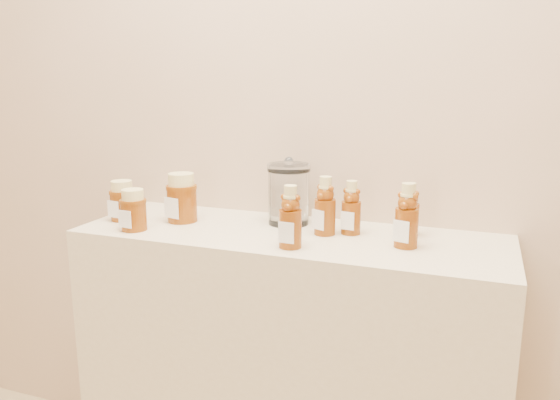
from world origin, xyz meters
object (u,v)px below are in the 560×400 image
at_px(bear_bottle_back_left, 325,202).
at_px(honey_jar_left, 123,200).
at_px(display_table, 288,378).
at_px(bear_bottle_front_left, 290,213).
at_px(glass_canister, 289,192).

xyz_separation_m(bear_bottle_back_left, honey_jar_left, (-0.62, -0.06, -0.03)).
relative_size(bear_bottle_back_left, honey_jar_left, 1.51).
bearing_deg(display_table, honey_jar_left, -175.68).
relative_size(display_table, bear_bottle_front_left, 6.56).
xyz_separation_m(bear_bottle_front_left, honey_jar_left, (-0.57, 0.08, -0.03)).
distance_m(honey_jar_left, glass_canister, 0.51).
distance_m(display_table, bear_bottle_front_left, 0.56).
xyz_separation_m(display_table, glass_canister, (-0.03, 0.10, 0.55)).
distance_m(bear_bottle_front_left, honey_jar_left, 0.58).
distance_m(bear_bottle_back_left, glass_canister, 0.15).
bearing_deg(bear_bottle_front_left, display_table, 112.33).
relative_size(honey_jar_left, glass_canister, 0.62).
distance_m(bear_bottle_back_left, honey_jar_left, 0.62).
bearing_deg(honey_jar_left, display_table, 15.77).
bearing_deg(glass_canister, bear_bottle_front_left, -69.43).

